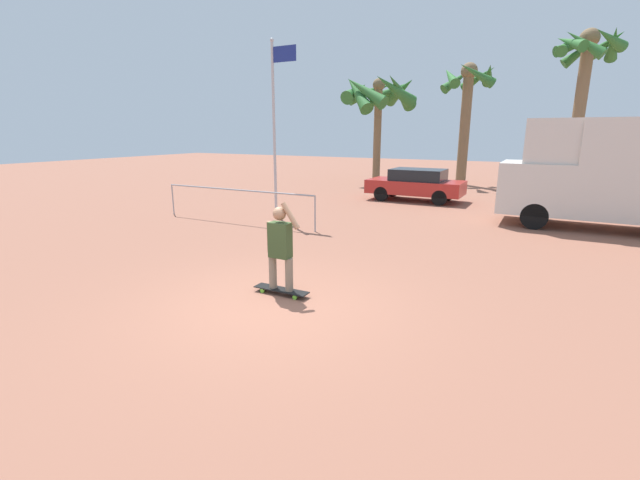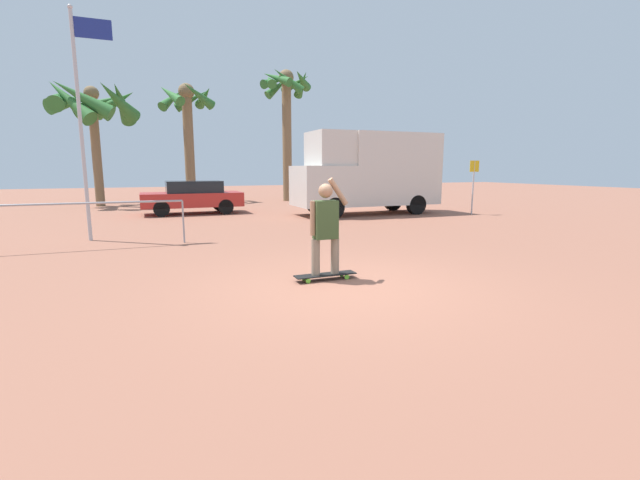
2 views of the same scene
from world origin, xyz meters
name	(u,v)px [view 1 (image 1 of 2)]	position (x,y,z in m)	size (l,w,h in m)	color
ground_plane	(272,305)	(0.00, 0.00, 0.00)	(80.00, 80.00, 0.00)	#935B47
skateboard	(281,290)	(-0.14, 0.50, 0.08)	(1.05, 0.25, 0.10)	black
person_skateboarder	(280,244)	(-0.14, 0.50, 0.94)	(0.67, 0.23, 1.60)	gray
camper_van	(617,171)	(5.57, 9.50, 1.73)	(5.87, 2.06, 3.23)	black
parked_car_red	(416,184)	(-1.07, 12.29, 0.71)	(3.93, 1.74, 1.34)	black
palm_tree_near_van	(585,66)	(4.69, 17.60, 5.63)	(2.97, 2.93, 7.19)	brown
palm_tree_center_background	(468,93)	(-0.44, 19.13, 4.83)	(3.08, 3.15, 6.38)	brown
palm_tree_far_left	(379,94)	(-4.89, 17.71, 4.84)	(4.35, 4.32, 5.97)	brown
flagpole	(276,120)	(-4.16, 6.42, 3.21)	(0.93, 0.12, 5.67)	#B7B7BC
plaza_railing_segment	(237,194)	(-4.87, 5.16, 0.93)	(5.76, 0.05, 1.08)	#99999E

